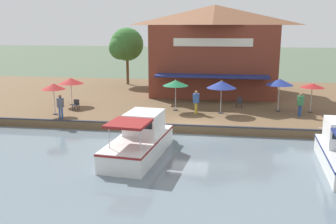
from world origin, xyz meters
name	(u,v)px	position (x,y,z in m)	size (l,w,h in m)	color
ground_plane	(190,135)	(0.00, 0.00, 0.00)	(220.00, 220.00, 0.00)	#4C5B47
quay_deck	(201,100)	(-11.00, 0.00, 0.30)	(22.00, 56.00, 0.60)	brown
quay_edge_fender	(190,125)	(-0.10, 0.00, 0.65)	(0.20, 50.40, 0.10)	#2D2D33
waterfront_restaurant	(214,49)	(-13.21, 1.06, 4.92)	(9.87, 12.06, 8.50)	brown
patio_umbrella_near_quay_edge	(176,83)	(-4.67, -1.58, 2.78)	(2.01, 2.01, 2.44)	#B7B7B7
patio_umbrella_far_corner	(221,84)	(-4.23, 1.96, 2.82)	(2.22, 2.22, 2.54)	#B7B7B7
patio_umbrella_back_row	(312,86)	(-5.55, 8.82, 2.69)	(1.80, 1.80, 2.31)	#B7B7B7
patio_umbrella_mid_patio_left	(280,82)	(-5.60, 6.40, 2.90)	(2.09, 2.09, 2.59)	#B7B7B7
patio_umbrella_by_entrance	(71,81)	(-5.52, -10.54, 2.64)	(2.11, 2.11, 2.32)	#B7B7B7
patio_umbrella_mid_patio_right	(53,86)	(-1.97, -10.41, 2.73)	(1.76, 1.76, 2.40)	#B7B7B7
cafe_chair_far_corner_seat	(76,104)	(-3.56, -9.38, 1.08)	(0.45, 0.45, 0.85)	#2D2D33
cafe_chair_under_first_umbrella	(239,102)	(-6.44, 3.45, 1.08)	(0.49, 0.49, 0.85)	#2D2D33
person_at_quay_edge	(196,99)	(-3.80, 0.10, 1.72)	(0.50, 0.50, 1.77)	gold
person_mid_patio	(301,101)	(-4.10, 7.76, 1.71)	(0.50, 0.50, 1.75)	#2D5193
person_near_entrance	(60,104)	(-0.70, -9.36, 1.72)	(0.50, 0.50, 1.76)	#2D5193
motorboat_outer_channel	(143,138)	(4.08, -2.32, 0.89)	(7.39, 3.06, 2.31)	white
tree_downstream_bank	(125,45)	(-17.29, -8.92, 5.02)	(3.88, 3.70, 6.37)	brown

